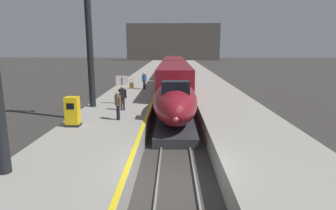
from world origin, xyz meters
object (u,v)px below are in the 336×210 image
(passenger_mid_platform, at_px, (118,103))
(ticket_machine_yellow, at_px, (73,113))
(highspeed_train_main, at_px, (174,76))
(station_column_mid, at_px, (88,19))
(passenger_near_edge, at_px, (144,79))
(passenger_far_waiting, at_px, (122,96))
(rolling_suitcase, at_px, (132,86))
(departure_info_board, at_px, (122,84))

(passenger_mid_platform, xyz_separation_m, ticket_machine_yellow, (-2.19, -1.36, -0.25))
(highspeed_train_main, relative_size, ticket_machine_yellow, 24.55)
(station_column_mid, bearing_deg, passenger_near_edge, 71.25)
(passenger_far_waiting, bearing_deg, passenger_mid_platform, -85.90)
(station_column_mid, xyz_separation_m, ticket_machine_yellow, (0.35, -5.08, -5.34))
(highspeed_train_main, bearing_deg, station_column_mid, -114.19)
(passenger_near_edge, bearing_deg, rolling_suitcase, 165.36)
(passenger_far_waiting, height_order, ticket_machine_yellow, passenger_far_waiting)
(passenger_near_edge, bearing_deg, ticket_machine_yellow, -100.55)
(passenger_mid_platform, xyz_separation_m, rolling_suitcase, (-1.02, 12.51, -0.69))
(ticket_machine_yellow, distance_m, departure_info_board, 6.23)
(passenger_near_edge, relative_size, passenger_mid_platform, 1.00)
(highspeed_train_main, xyz_separation_m, passenger_mid_platform, (-3.36, -16.85, 0.12))
(passenger_far_waiting, bearing_deg, passenger_near_edge, 86.98)
(station_column_mid, xyz_separation_m, rolling_suitcase, (1.52, 8.80, -5.78))
(passenger_near_edge, relative_size, rolling_suitcase, 1.72)
(passenger_near_edge, distance_m, ticket_machine_yellow, 13.76)
(station_column_mid, height_order, passenger_near_edge, station_column_mid)
(passenger_mid_platform, height_order, passenger_far_waiting, same)
(ticket_machine_yellow, bearing_deg, passenger_near_edge, 79.45)
(passenger_near_edge, relative_size, passenger_far_waiting, 1.00)
(highspeed_train_main, height_order, passenger_near_edge, highspeed_train_main)
(passenger_far_waiting, height_order, departure_info_board, departure_info_board)
(station_column_mid, distance_m, rolling_suitcase, 10.63)
(highspeed_train_main, bearing_deg, passenger_near_edge, -122.89)
(highspeed_train_main, height_order, station_column_mid, station_column_mid)
(passenger_near_edge, bearing_deg, departure_info_board, -96.59)
(station_column_mid, height_order, departure_info_board, station_column_mid)
(passenger_mid_platform, bearing_deg, passenger_far_waiting, 94.10)
(passenger_mid_platform, distance_m, passenger_far_waiting, 2.54)
(passenger_near_edge, xyz_separation_m, passenger_far_waiting, (-0.51, -9.63, 0.00))
(highspeed_train_main, xyz_separation_m, departure_info_board, (-3.91, -12.25, 0.64))
(rolling_suitcase, bearing_deg, highspeed_train_main, 44.74)
(ticket_machine_yellow, bearing_deg, passenger_mid_platform, 31.84)
(station_column_mid, distance_m, passenger_far_waiting, 5.74)
(rolling_suitcase, bearing_deg, station_column_mid, -99.82)
(passenger_near_edge, xyz_separation_m, departure_info_board, (-0.87, -7.56, 0.52))
(highspeed_train_main, relative_size, passenger_mid_platform, 23.24)
(highspeed_train_main, xyz_separation_m, rolling_suitcase, (-4.38, -4.34, -0.56))
(passenger_mid_platform, bearing_deg, ticket_machine_yellow, -148.16)
(ticket_machine_yellow, bearing_deg, highspeed_train_main, 73.05)
(highspeed_train_main, xyz_separation_m, passenger_far_waiting, (-3.54, -14.32, 0.12))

